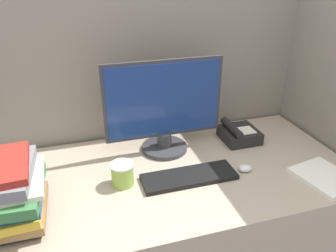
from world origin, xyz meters
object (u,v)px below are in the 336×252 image
object	(u,v)px
coffee_cup	(122,174)
book_stack	(6,194)
keyboard	(189,177)
desk_telephone	(239,134)
monitor	(164,110)
mouse	(245,168)

from	to	relation	value
coffee_cup	book_stack	size ratio (longest dim) A/B	0.31
keyboard	book_stack	world-z (taller)	book_stack
keyboard	desk_telephone	size ratio (longest dim) A/B	2.22
monitor	mouse	xyz separation A→B (m)	(0.28, -0.28, -0.19)
mouse	coffee_cup	size ratio (longest dim) A/B	0.63
coffee_cup	desk_telephone	xyz separation A→B (m)	(0.63, 0.20, -0.01)
coffee_cup	desk_telephone	distance (m)	0.66
coffee_cup	monitor	bearing A→B (deg)	42.82
mouse	book_stack	distance (m)	0.94
desk_telephone	book_stack	bearing A→B (deg)	-163.33
book_stack	desk_telephone	bearing A→B (deg)	16.67
monitor	mouse	distance (m)	0.45
mouse	keyboard	bearing A→B (deg)	176.32
keyboard	book_stack	distance (m)	0.69
desk_telephone	keyboard	bearing A→B (deg)	-145.61
book_stack	coffee_cup	bearing A→B (deg)	15.04
keyboard	desk_telephone	bearing A→B (deg)	34.39
monitor	coffee_cup	size ratio (longest dim) A/B	5.70
monitor	keyboard	distance (m)	0.34
monitor	mouse	size ratio (longest dim) A/B	9.12
coffee_cup	keyboard	bearing A→B (deg)	-9.13
mouse	desk_telephone	world-z (taller)	desk_telephone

